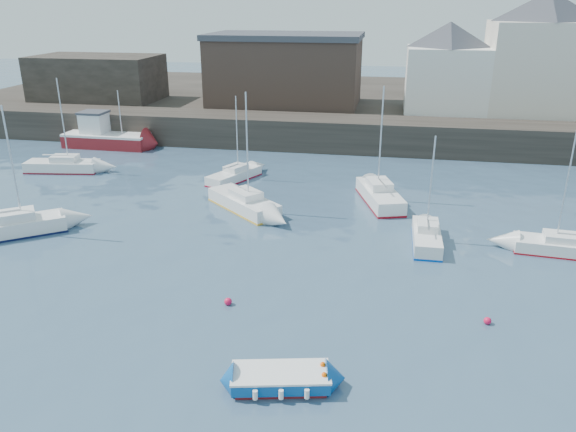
% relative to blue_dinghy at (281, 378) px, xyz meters
% --- Properties ---
extents(water, '(220.00, 220.00, 0.00)m').
position_rel_blue_dinghy_xyz_m(water, '(-2.31, 2.00, -0.40)').
color(water, '#2D4760').
rests_on(water, ground).
extents(quay_wall, '(90.00, 5.00, 3.00)m').
position_rel_blue_dinghy_xyz_m(quay_wall, '(-2.31, 37.00, 1.10)').
color(quay_wall, '#28231E').
rests_on(quay_wall, ground).
extents(land_strip, '(90.00, 32.00, 2.80)m').
position_rel_blue_dinghy_xyz_m(land_strip, '(-2.31, 55.00, 1.00)').
color(land_strip, '#28231E').
rests_on(land_strip, ground).
extents(bldg_east_a, '(13.36, 13.36, 11.80)m').
position_rel_blue_dinghy_xyz_m(bldg_east_a, '(17.69, 44.00, 8.41)').
color(bldg_east_a, beige).
rests_on(bldg_east_a, land_strip).
extents(bldg_east_d, '(11.14, 11.14, 8.95)m').
position_rel_blue_dinghy_xyz_m(bldg_east_d, '(8.69, 43.50, 6.97)').
color(bldg_east_d, white).
rests_on(bldg_east_d, land_strip).
extents(warehouse, '(16.40, 10.40, 7.60)m').
position_rel_blue_dinghy_xyz_m(warehouse, '(-8.31, 45.00, 6.22)').
color(warehouse, '#3D2D26').
rests_on(warehouse, land_strip).
extents(bldg_west, '(14.00, 8.00, 5.00)m').
position_rel_blue_dinghy_xyz_m(bldg_west, '(-30.31, 44.00, 4.90)').
color(bldg_west, '#353028').
rests_on(bldg_west, land_strip).
extents(blue_dinghy, '(3.99, 2.36, 0.71)m').
position_rel_blue_dinghy_xyz_m(blue_dinghy, '(0.00, 0.00, 0.00)').
color(blue_dinghy, maroon).
rests_on(blue_dinghy, ground).
extents(fishing_boat, '(8.52, 3.29, 5.62)m').
position_rel_blue_dinghy_xyz_m(fishing_boat, '(-24.48, 33.50, 0.69)').
color(fishing_boat, maroon).
rests_on(fishing_boat, ground).
extents(sailboat_a, '(6.14, 5.32, 8.07)m').
position_rel_blue_dinghy_xyz_m(sailboat_a, '(-19.25, 11.43, 0.17)').
color(sailboat_a, white).
rests_on(sailboat_a, ground).
extents(sailboat_b, '(6.12, 5.82, 8.24)m').
position_rel_blue_dinghy_xyz_m(sailboat_b, '(-6.28, 18.53, 0.14)').
color(sailboat_b, white).
rests_on(sailboat_b, ground).
extents(sailboat_c, '(1.61, 4.97, 6.53)m').
position_rel_blue_dinghy_xyz_m(sailboat_c, '(6.03, 14.73, 0.10)').
color(sailboat_c, white).
rests_on(sailboat_c, ground).
extents(sailboat_d, '(5.80, 2.33, 7.22)m').
position_rel_blue_dinghy_xyz_m(sailboat_d, '(13.84, 14.78, 0.04)').
color(sailboat_d, white).
rests_on(sailboat_d, ground).
extents(sailboat_e, '(6.32, 2.80, 7.86)m').
position_rel_blue_dinghy_xyz_m(sailboat_e, '(-23.91, 24.76, 0.12)').
color(sailboat_e, white).
rests_on(sailboat_e, ground).
extents(sailboat_f, '(3.87, 6.67, 8.26)m').
position_rel_blue_dinghy_xyz_m(sailboat_f, '(3.02, 21.70, 0.19)').
color(sailboat_f, white).
rests_on(sailboat_f, ground).
extents(sailboat_h, '(3.74, 5.47, 6.76)m').
position_rel_blue_dinghy_xyz_m(sailboat_h, '(-8.79, 24.99, 0.04)').
color(sailboat_h, white).
rests_on(sailboat_h, ground).
extents(buoy_near, '(0.37, 0.37, 0.37)m').
position_rel_blue_dinghy_xyz_m(buoy_near, '(-3.70, 5.60, -0.40)').
color(buoy_near, '#E01342').
rests_on(buoy_near, ground).
extents(buoy_mid, '(0.35, 0.35, 0.35)m').
position_rel_blue_dinghy_xyz_m(buoy_mid, '(8.37, 6.08, -0.40)').
color(buoy_mid, '#E01342').
rests_on(buoy_mid, ground).
extents(buoy_far, '(0.35, 0.35, 0.35)m').
position_rel_blue_dinghy_xyz_m(buoy_far, '(-4.75, 19.47, -0.40)').
color(buoy_far, '#E01342').
rests_on(buoy_far, ground).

